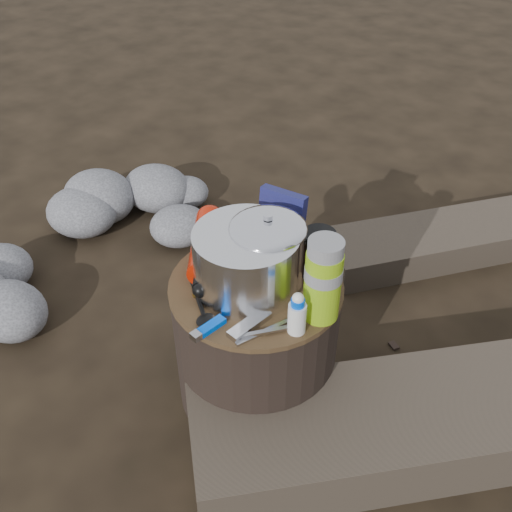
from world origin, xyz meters
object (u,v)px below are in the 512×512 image
Objects in this scene: stump at (256,340)px; travel_mug at (318,253)px; thermos at (323,280)px; camping_pot at (268,250)px; fuel_bottle at (206,245)px.

stump is 0.30m from travel_mug.
thermos is 1.78× the size of travel_mug.
camping_pot is 0.58× the size of fuel_bottle.
fuel_bottle is at bearing -172.27° from camping_pot.
stump is 0.29m from fuel_bottle.
travel_mug is at bearing 55.46° from stump.
camping_pot is at bearing 170.66° from thermos.
stump is at bearing -105.82° from camping_pot.
thermos is (0.35, -0.00, 0.07)m from fuel_bottle.
camping_pot is 0.87× the size of thermos.
thermos reaches higher than stump.
stump is at bearing -178.38° from thermos.
thermos reaches higher than fuel_bottle.
camping_pot is 0.18m from fuel_bottle.
fuel_bottle is (-0.17, 0.01, 0.23)m from stump.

